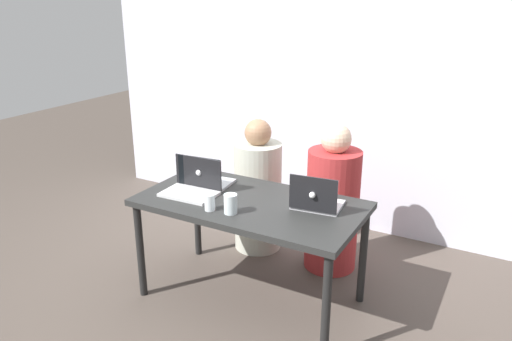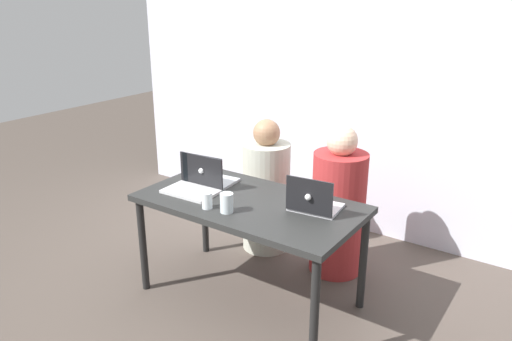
{
  "view_description": "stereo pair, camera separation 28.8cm",
  "coord_description": "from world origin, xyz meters",
  "px_view_note": "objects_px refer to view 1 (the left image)",
  "views": [
    {
      "loc": [
        1.43,
        -2.5,
        1.94
      ],
      "look_at": [
        0.0,
        0.07,
        0.88
      ],
      "focal_mm": 35.0,
      "sensor_mm": 36.0,
      "label": 1
    },
    {
      "loc": [
        1.68,
        -2.35,
        1.94
      ],
      "look_at": [
        0.0,
        0.07,
        0.88
      ],
      "focal_mm": 35.0,
      "sensor_mm": 36.0,
      "label": 2
    }
  ],
  "objects_px": {
    "person_on_right": "(332,206)",
    "laptop_front_left": "(192,186)",
    "laptop_back_right": "(316,201)",
    "person_on_left": "(258,192)",
    "water_glass_left": "(210,203)",
    "water_glass_center": "(231,205)",
    "laptop_back_left": "(205,179)"
  },
  "relations": [
    {
      "from": "person_on_right",
      "to": "laptop_front_left",
      "type": "bearing_deg",
      "value": 36.32
    },
    {
      "from": "laptop_front_left",
      "to": "laptop_back_right",
      "type": "bearing_deg",
      "value": 9.31
    },
    {
      "from": "person_on_left",
      "to": "laptop_back_right",
      "type": "height_order",
      "value": "person_on_left"
    },
    {
      "from": "person_on_right",
      "to": "laptop_back_right",
      "type": "bearing_deg",
      "value": 90.03
    },
    {
      "from": "person_on_right",
      "to": "laptop_front_left",
      "type": "xyz_separation_m",
      "value": [
        -0.7,
        -0.73,
        0.27
      ]
    },
    {
      "from": "laptop_back_right",
      "to": "water_glass_left",
      "type": "bearing_deg",
      "value": 24.57
    },
    {
      "from": "person_on_left",
      "to": "laptop_back_right",
      "type": "xyz_separation_m",
      "value": [
        0.71,
        -0.57,
        0.29
      ]
    },
    {
      "from": "water_glass_center",
      "to": "water_glass_left",
      "type": "xyz_separation_m",
      "value": [
        -0.13,
        -0.02,
        -0.01
      ]
    },
    {
      "from": "person_on_right",
      "to": "laptop_back_left",
      "type": "bearing_deg",
      "value": 29.21
    },
    {
      "from": "water_glass_center",
      "to": "laptop_back_left",
      "type": "bearing_deg",
      "value": 142.08
    },
    {
      "from": "water_glass_center",
      "to": "person_on_right",
      "type": "bearing_deg",
      "value": 69.95
    },
    {
      "from": "person_on_left",
      "to": "water_glass_left",
      "type": "height_order",
      "value": "person_on_left"
    },
    {
      "from": "person_on_right",
      "to": "laptop_front_left",
      "type": "height_order",
      "value": "person_on_right"
    },
    {
      "from": "person_on_left",
      "to": "water_glass_left",
      "type": "bearing_deg",
      "value": 104.22
    },
    {
      "from": "water_glass_left",
      "to": "laptop_back_left",
      "type": "bearing_deg",
      "value": 128.2
    },
    {
      "from": "laptop_back_right",
      "to": "water_glass_center",
      "type": "relative_size",
      "value": 2.63
    },
    {
      "from": "laptop_back_left",
      "to": "laptop_back_right",
      "type": "bearing_deg",
      "value": 175.11
    },
    {
      "from": "person_on_left",
      "to": "person_on_right",
      "type": "height_order",
      "value": "person_on_right"
    },
    {
      "from": "laptop_back_left",
      "to": "water_glass_left",
      "type": "height_order",
      "value": "laptop_back_left"
    },
    {
      "from": "person_on_right",
      "to": "water_glass_left",
      "type": "relative_size",
      "value": 10.84
    },
    {
      "from": "laptop_front_left",
      "to": "water_glass_center",
      "type": "distance_m",
      "value": 0.41
    },
    {
      "from": "person_on_right",
      "to": "laptop_back_right",
      "type": "height_order",
      "value": "person_on_right"
    },
    {
      "from": "laptop_front_left",
      "to": "person_on_left",
      "type": "bearing_deg",
      "value": 81.28
    },
    {
      "from": "laptop_front_left",
      "to": "water_glass_left",
      "type": "height_order",
      "value": "laptop_front_left"
    },
    {
      "from": "laptop_back_right",
      "to": "water_glass_center",
      "type": "distance_m",
      "value": 0.52
    },
    {
      "from": "person_on_right",
      "to": "laptop_front_left",
      "type": "distance_m",
      "value": 1.04
    },
    {
      "from": "person_on_left",
      "to": "laptop_back_left",
      "type": "distance_m",
      "value": 0.65
    },
    {
      "from": "laptop_back_right",
      "to": "laptop_front_left",
      "type": "height_order",
      "value": "laptop_back_right"
    },
    {
      "from": "person_on_left",
      "to": "water_glass_left",
      "type": "distance_m",
      "value": 0.95
    },
    {
      "from": "laptop_back_right",
      "to": "laptop_front_left",
      "type": "distance_m",
      "value": 0.81
    },
    {
      "from": "laptop_back_left",
      "to": "water_glass_center",
      "type": "distance_m",
      "value": 0.49
    },
    {
      "from": "person_on_left",
      "to": "water_glass_left",
      "type": "xyz_separation_m",
      "value": [
        0.16,
        -0.9,
        0.28
      ]
    }
  ]
}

